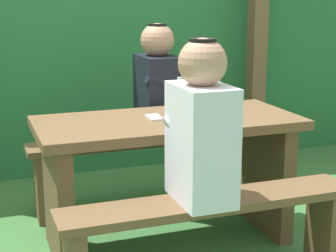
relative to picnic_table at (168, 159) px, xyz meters
name	(u,v)px	position (x,y,z in m)	size (l,w,h in m)	color
ground_plane	(168,242)	(0.00, 0.00, -0.49)	(12.00, 12.00, 0.00)	#3A6D35
hedge_backdrop	(94,21)	(0.00, 1.74, 0.65)	(6.40, 0.71, 2.28)	#276B37
pergola_post_right	(258,29)	(1.17, 1.17, 0.60)	(0.12, 0.12, 2.17)	brown
picnic_table	(168,159)	(0.00, 0.00, 0.00)	(1.40, 0.64, 0.71)	brown
bench_near	(210,226)	(0.00, -0.56, -0.16)	(1.40, 0.24, 0.46)	brown
bench_far	(138,158)	(0.00, 0.56, -0.16)	(1.40, 0.24, 0.46)	brown
person_white_shirt	(201,128)	(-0.05, -0.56, 0.31)	(0.25, 0.35, 0.72)	silver
person_black_coat	(158,85)	(0.13, 0.56, 0.31)	(0.25, 0.35, 0.72)	black
drinking_glass	(182,104)	(0.13, 0.14, 0.27)	(0.08, 0.08, 0.09)	silver
bottle_left	(215,100)	(0.23, -0.10, 0.33)	(0.06, 0.06, 0.26)	silver
bottle_right	(180,101)	(0.07, 0.01, 0.31)	(0.06, 0.06, 0.22)	silver
cell_phone	(154,117)	(-0.07, 0.03, 0.23)	(0.07, 0.14, 0.01)	silver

